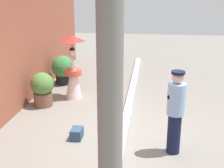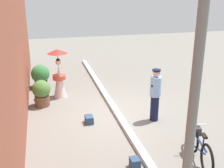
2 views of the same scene
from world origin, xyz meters
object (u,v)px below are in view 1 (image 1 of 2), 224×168
object	(u,v)px
person_officer	(176,111)
utility_pole	(110,98)
backpack_on_pavement	(77,133)
potted_plant_by_door	(43,88)
potted_plant_small	(64,69)
person_with_parasol	(73,68)

from	to	relation	value
person_officer	utility_pole	world-z (taller)	utility_pole
backpack_on_pavement	utility_pole	world-z (taller)	utility_pole
potted_plant_by_door	backpack_on_pavement	bearing A→B (deg)	-141.89
potted_plant_small	utility_pole	xyz separation A→B (m)	(-7.50, -2.61, 1.89)
person_with_parasol	utility_pole	xyz separation A→B (m)	(-6.21, -1.94, 1.51)
potted_plant_by_door	utility_pole	world-z (taller)	utility_pole
potted_plant_by_door	utility_pole	size ratio (longest dim) A/B	0.20
person_with_parasol	utility_pole	bearing A→B (deg)	-162.66
person_with_parasol	utility_pole	distance (m)	6.68
backpack_on_pavement	utility_pole	bearing A→B (deg)	-161.69
person_officer	backpack_on_pavement	size ratio (longest dim) A/B	5.05
person_officer	backpack_on_pavement	world-z (taller)	person_officer
person_with_parasol	backpack_on_pavement	bearing A→B (deg)	-164.15
utility_pole	person_with_parasol	bearing A→B (deg)	17.34
potted_plant_small	utility_pole	world-z (taller)	utility_pole
potted_plant_small	utility_pole	bearing A→B (deg)	-160.80
potted_plant_by_door	backpack_on_pavement	size ratio (longest dim) A/B	2.86
person_with_parasol	potted_plant_by_door	world-z (taller)	person_with_parasol
potted_plant_by_door	potted_plant_small	world-z (taller)	potted_plant_small
potted_plant_small	potted_plant_by_door	bearing A→B (deg)	-179.89
person_with_parasol	potted_plant_small	size ratio (longest dim) A/B	1.91
potted_plant_small	person_with_parasol	bearing A→B (deg)	-152.46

